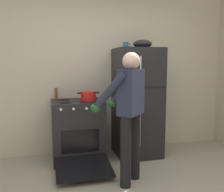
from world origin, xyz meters
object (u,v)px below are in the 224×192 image
at_px(mixing_bowl, 143,44).
at_px(stove_range, 78,131).
at_px(red_pot, 88,96).
at_px(refrigerator, 137,102).
at_px(coffee_mug, 126,45).
at_px(pepper_mill, 56,94).
at_px(person_cook, 128,106).

bearing_deg(mixing_bowl, stove_range, -179.01).
relative_size(red_pot, mixing_bowl, 1.13).
height_order(refrigerator, stove_range, refrigerator).
xyz_separation_m(red_pot, mixing_bowl, (0.87, 0.05, 0.78)).
bearing_deg(coffee_mug, red_pot, -170.76).
relative_size(stove_range, red_pot, 3.72).
bearing_deg(stove_range, pepper_mill, 144.01).
distance_m(stove_range, person_cook, 1.13).
bearing_deg(refrigerator, pepper_mill, 170.91).
bearing_deg(person_cook, stove_range, 120.25).
distance_m(stove_range, coffee_mug, 1.52).
xyz_separation_m(stove_range, coffee_mug, (0.77, 0.07, 1.30)).
bearing_deg(mixing_bowl, refrigerator, -179.78).
bearing_deg(mixing_bowl, coffee_mug, 169.01).
height_order(person_cook, coffee_mug, coffee_mug).
relative_size(coffee_mug, mixing_bowl, 0.38).
relative_size(stove_range, person_cook, 0.76).
bearing_deg(refrigerator, person_cook, -116.22).
bearing_deg(stove_range, red_pot, -11.35).
bearing_deg(person_cook, refrigerator, 63.78).
bearing_deg(pepper_mill, stove_range, -35.99).
relative_size(red_pot, pepper_mill, 1.82).
xyz_separation_m(pepper_mill, mixing_bowl, (1.33, -0.20, 0.76)).
bearing_deg(person_cook, coffee_mug, 74.43).
distance_m(refrigerator, mixing_bowl, 0.92).
xyz_separation_m(stove_range, pepper_mill, (-0.30, 0.22, 0.56)).
height_order(stove_range, red_pot, red_pot).
xyz_separation_m(stove_range, person_cook, (0.51, -0.88, 0.51)).
bearing_deg(person_cook, red_pot, 112.58).
distance_m(refrigerator, stove_range, 1.03).
bearing_deg(red_pot, person_cook, -67.42).
xyz_separation_m(coffee_mug, pepper_mill, (-1.07, 0.15, -0.74)).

